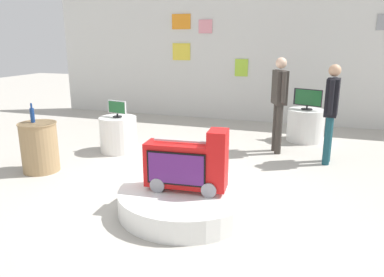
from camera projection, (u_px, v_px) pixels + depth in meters
name	position (u px, v px, depth m)	size (l,w,h in m)	color
ground_plane	(173.00, 194.00, 5.11)	(30.00, 30.00, 0.00)	#B2ADA3
back_wall_display	(246.00, 57.00, 9.38)	(10.75, 0.13, 3.25)	silver
main_display_pedestal	(186.00, 200.00, 4.60)	(1.68, 1.68, 0.27)	white
novelty_firetruck_tv	(187.00, 166.00, 4.47)	(1.02, 0.43, 0.78)	gray
display_pedestal_left_rear	(118.00, 134.00, 7.00)	(0.70, 0.70, 0.67)	white
tv_on_left_rear	(117.00, 108.00, 6.86)	(0.41, 0.17, 0.31)	black
display_pedestal_center_rear	(305.00, 125.00, 7.74)	(0.76, 0.76, 0.67)	white
tv_on_center_rear	(308.00, 99.00, 7.59)	(0.57, 0.24, 0.43)	black
side_table_round	(40.00, 147.00, 5.92)	(0.59, 0.59, 0.80)	#9E7F56
bottle_on_side_table	(32.00, 115.00, 5.82)	(0.07, 0.07, 0.31)	navy
shopper_browsing_near_truck	(331.00, 107.00, 6.16)	(0.24, 0.56, 1.69)	#194751
shopper_browsing_rear	(279.00, 98.00, 6.76)	(0.33, 0.52, 1.77)	#38332D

